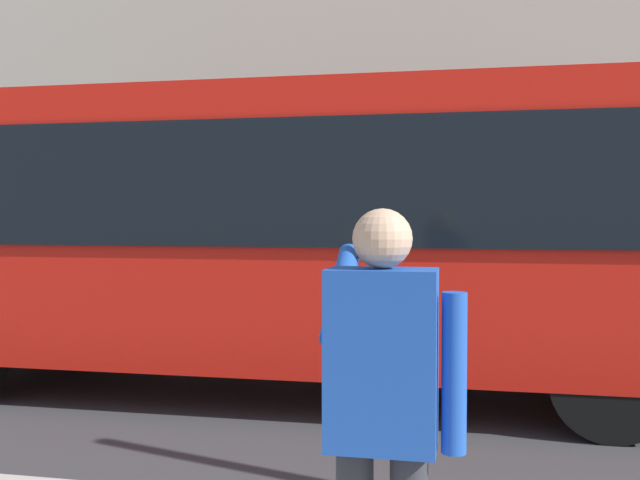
# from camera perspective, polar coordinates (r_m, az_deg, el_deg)

# --- Properties ---
(ground_plane) EXTENTS (60.00, 60.00, 0.00)m
(ground_plane) POSITION_cam_1_polar(r_m,az_deg,el_deg) (7.81, 9.59, -11.53)
(ground_plane) COLOR #38383A
(building_facade_far) EXTENTS (28.00, 1.55, 12.00)m
(building_facade_far) POSITION_cam_1_polar(r_m,az_deg,el_deg) (14.98, 10.76, 18.12)
(building_facade_far) COLOR beige
(building_facade_far) RESTS_ON ground_plane
(red_bus) EXTENTS (9.05, 2.54, 3.08)m
(red_bus) POSITION_cam_1_polar(r_m,az_deg,el_deg) (7.43, -3.06, 0.92)
(red_bus) COLOR red
(red_bus) RESTS_ON ground_plane
(pedestrian_photographer) EXTENTS (0.53, 0.52, 1.70)m
(pedestrian_photographer) POSITION_cam_1_polar(r_m,az_deg,el_deg) (2.72, 5.01, -12.62)
(pedestrian_photographer) COLOR #2D2D33
(pedestrian_photographer) RESTS_ON sidewalk_curb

